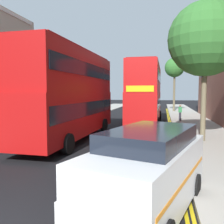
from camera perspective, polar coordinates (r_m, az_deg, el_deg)
The scene contains 10 objects.
sidewalk_right at distance 20.36m, azimuth 19.86°, elevation -4.01°, with size 4.00×80.00×0.14m, color #ADA89E.
sidewalk_left at distance 22.56m, azimuth -14.99°, elevation -3.06°, with size 4.00×80.00×0.14m, color #ADA89E.
kerb_line_outer at distance 18.21m, azimuth 14.15°, elevation -5.09°, with size 0.10×56.00×0.01m, color yellow.
kerb_line_inner at distance 18.20m, azimuth 13.64°, elevation -5.08°, with size 0.10×56.00×0.01m, color yellow.
double_decker_bus_away at distance 15.53m, azimuth -9.65°, elevation 4.54°, with size 3.03×10.87×5.64m.
double_decker_bus_oncoming at distance 23.08m, azimuth 7.89°, elevation 4.59°, with size 2.87×10.83×5.64m.
taxi_minivan at distance 6.36m, azimuth 8.14°, elevation -13.53°, with size 3.23×5.15×2.12m.
pedestrian_far at distance 25.79m, azimuth 15.65°, elevation -0.08°, with size 0.34×0.22×1.62m.
street_tree_near at distance 38.66m, azimuth 14.44°, elevation 9.95°, with size 2.96×2.96×8.11m.
street_tree_mid at distance 15.72m, azimuth 21.02°, elevation 15.57°, with size 4.33×4.33×8.15m.
Camera 1 is at (3.63, -3.93, 3.05)m, focal length 39.08 mm.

